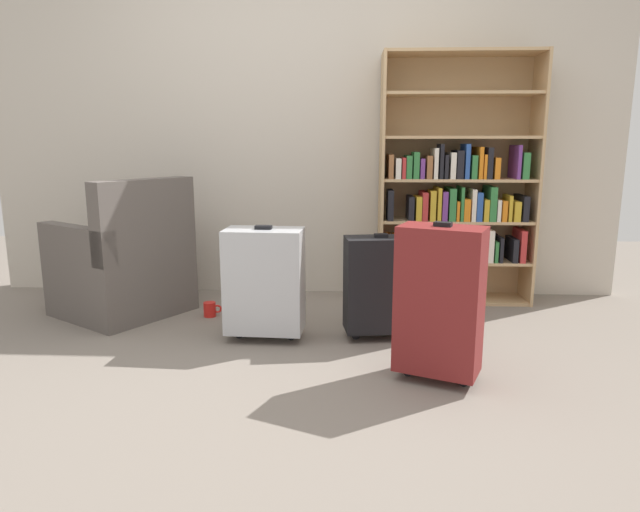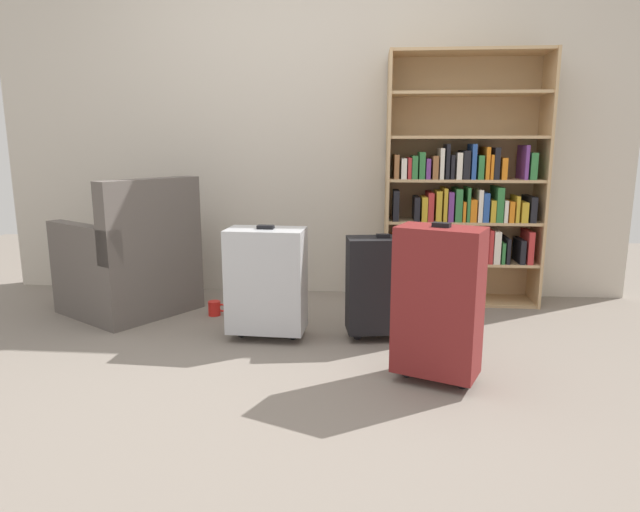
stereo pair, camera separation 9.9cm
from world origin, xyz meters
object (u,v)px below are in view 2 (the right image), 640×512
Objects in this scene: bookshelf at (463,191)px; armchair at (131,265)px; mug at (215,308)px; suitcase_silver at (267,280)px; suitcase_dark_red at (438,301)px; suitcase_black at (382,285)px.

armchair is (-2.22, -0.44, -0.47)m from bookshelf.
armchair reaches higher than mug.
suitcase_silver is 1.05m from suitcase_dark_red.
suitcase_black is (1.08, -0.35, 0.27)m from mug.
bookshelf is 2.58× the size of suitcase_silver.
suitcase_black is (1.66, -0.40, 0.01)m from armchair.
suitcase_black is at bearing 112.90° from suitcase_dark_red.
suitcase_dark_red is 1.24× the size of suitcase_black.
suitcase_dark_red is 0.63m from suitcase_black.
bookshelf is at bearing 77.06° from suitcase_dark_red.
armchair is at bearing 156.08° from suitcase_silver.
bookshelf is at bearing 16.52° from mug.
suitcase_dark_red reaches higher than suitcase_silver.
bookshelf is 1.87m from mug.
suitcase_black is (-0.24, 0.58, -0.08)m from suitcase_dark_red.
suitcase_dark_red is at bearing -30.58° from suitcase_silver.
suitcase_silver is at bearing -176.29° from suitcase_black.
bookshelf is 2.24× the size of suitcase_dark_red.
suitcase_dark_red is at bearing -27.19° from armchair.
suitcase_black is at bearing 3.71° from suitcase_silver.
mug is 0.19× the size of suitcase_black.
suitcase_dark_red is at bearing -67.10° from suitcase_black.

